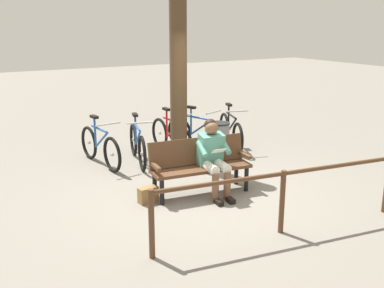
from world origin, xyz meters
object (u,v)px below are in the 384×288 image
bicycle_orange (100,147)px  bicycle_purple (231,131)px  person_reading (213,154)px  handbag (148,195)px  bicycle_blue (198,134)px  tree_trunk (178,76)px  bicycle_black (171,137)px  litter_bin (220,142)px  bicycle_silver (138,145)px  bench (199,162)px

bicycle_orange → bicycle_purple: bearing=79.4°
person_reading → handbag: 1.18m
handbag → bicycle_blue: bicycle_blue is taller
tree_trunk → bicycle_black: (-0.15, -0.62, -1.32)m
person_reading → bicycle_purple: size_ratio=0.74×
handbag → bicycle_orange: bearing=-88.7°
bicycle_black → litter_bin: bearing=33.3°
bicycle_blue → bicycle_silver: size_ratio=0.96×
tree_trunk → bicycle_orange: tree_trunk is taller
litter_bin → bicycle_purple: size_ratio=0.47×
person_reading → bicycle_purple: 2.78m
litter_bin → bicycle_silver: bicycle_silver is taller
bicycle_blue → bench: bearing=-50.9°
bicycle_black → bicycle_purple: bearing=79.6°
bench → bicycle_orange: bearing=-59.7°
bicycle_black → bicycle_blue: bearing=83.3°
bench → person_reading: 0.28m
handbag → bicycle_orange: size_ratio=0.18×
bicycle_black → bicycle_silver: size_ratio=1.02×
bicycle_purple → bicycle_black: bearing=-80.5°
person_reading → bicycle_silver: 2.16m
person_reading → litter_bin: size_ratio=1.57×
person_reading → bicycle_orange: person_reading is taller
litter_bin → bicycle_black: bearing=-54.7°
bicycle_black → bicycle_silver: (0.83, 0.20, 0.00)m
bench → tree_trunk: size_ratio=0.49×
bicycle_purple → bench: bearing=-27.1°
bicycle_purple → bicycle_black: same height
litter_bin → bicycle_purple: bearing=-136.8°
bicycle_blue → bicycle_orange: 2.12m
bicycle_purple → bicycle_silver: 2.17m
bench → person_reading: size_ratio=1.37×
bench → bicycle_purple: 2.72m
bench → bicycle_blue: bicycle_blue is taller
bicycle_silver → bicycle_blue: bearing=109.6°
handbag → tree_trunk: (-1.32, -1.49, 1.56)m
handbag → bicycle_purple: size_ratio=0.19×
handbag → bicycle_black: (-1.46, -2.10, 0.24)m
tree_trunk → bicycle_purple: bearing=-164.2°
person_reading → bicycle_orange: size_ratio=0.72×
bicycle_silver → person_reading: bearing=24.1°
bench → handbag: bearing=5.2°
bicycle_purple → tree_trunk: bearing=-56.4°
handbag → bicycle_black: bearing=-124.8°
bench → litter_bin: 1.73m
handbag → bicycle_purple: bicycle_purple is taller
person_reading → bicycle_black: size_ratio=0.71×
handbag → bicycle_blue: 2.92m
person_reading → litter_bin: person_reading is taller
bicycle_orange → bicycle_silver: bearing=66.8°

